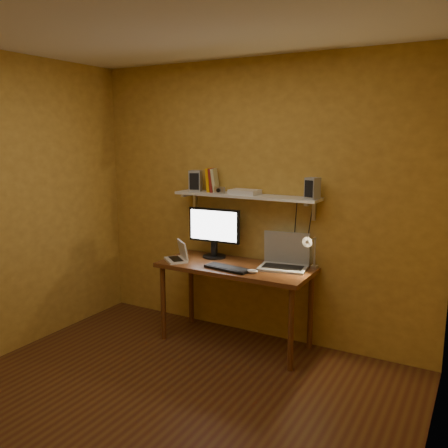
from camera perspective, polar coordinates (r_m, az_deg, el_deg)
The scene contains 14 objects.
room at distance 3.11m, azimuth -9.07°, elevation -0.73°, with size 3.44×3.24×2.64m.
desk at distance 4.33m, azimuth 1.37°, elevation -6.07°, with size 1.40×0.60×0.75m.
wall_shelf at distance 4.35m, azimuth 2.60°, elevation 3.37°, with size 1.40×0.25×0.21m.
monitor at distance 4.52m, azimuth -1.19°, elevation -0.74°, with size 0.53×0.23×0.48m.
laptop at distance 4.25m, azimuth 7.30°, elevation -4.15°, with size 0.45×0.36×0.31m.
netbook at distance 4.46m, azimuth -5.45°, elevation -3.77°, with size 0.30×0.29×0.19m.
keyboard at distance 4.16m, azimuth 0.43°, elevation -5.35°, with size 0.42×0.14×0.02m, color black.
mouse at distance 4.06m, azimuth 3.45°, elevation -5.70°, with size 0.09×0.06×0.03m, color silver.
desk_lamp at distance 4.11m, azimuth 10.39°, elevation -2.89°, with size 0.09×0.23×0.38m.
speaker_left at distance 4.59m, azimuth -3.45°, elevation 5.20°, with size 0.11×0.11×0.20m, color #919499.
speaker_right at distance 4.08m, azimuth 10.60°, elevation 4.24°, with size 0.10×0.10×0.18m, color #919499.
books at distance 4.54m, azimuth -1.43°, elevation 5.30°, with size 0.15×0.16×0.23m.
shelf_camera at distance 4.41m, azimuth -0.55°, elevation 4.09°, with size 0.11×0.05×0.06m.
router at distance 4.35m, azimuth 2.51°, elevation 3.88°, with size 0.27×0.18×0.04m, color silver.
Camera 1 is at (1.90, -2.39, 1.90)m, focal length 38.00 mm.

